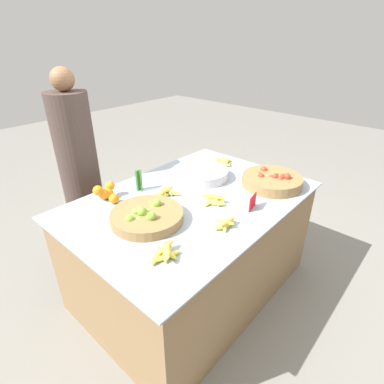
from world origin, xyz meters
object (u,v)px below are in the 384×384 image
object	(u,v)px
lime_bowl	(147,216)
metal_bowl	(203,174)
vendor_person	(82,180)
tomato_basket	(272,180)
price_sign	(253,202)

from	to	relation	value
lime_bowl	metal_bowl	distance (m)	0.71
lime_bowl	vendor_person	bearing A→B (deg)	84.66
tomato_basket	price_sign	world-z (taller)	tomato_basket
tomato_basket	metal_bowl	world-z (taller)	tomato_basket
lime_bowl	metal_bowl	xyz separation A→B (m)	(0.69, 0.14, 0.00)
tomato_basket	price_sign	distance (m)	0.40
vendor_person	tomato_basket	bearing A→B (deg)	-55.65
lime_bowl	vendor_person	world-z (taller)	vendor_person
tomato_basket	lime_bowl	bearing A→B (deg)	160.76
metal_bowl	tomato_basket	bearing A→B (deg)	-62.71
price_sign	vendor_person	distance (m)	1.40
tomato_basket	price_sign	bearing A→B (deg)	-169.48
lime_bowl	price_sign	distance (m)	0.68
lime_bowl	tomato_basket	bearing A→B (deg)	-19.24
lime_bowl	tomato_basket	xyz separation A→B (m)	(0.94, -0.33, 0.00)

